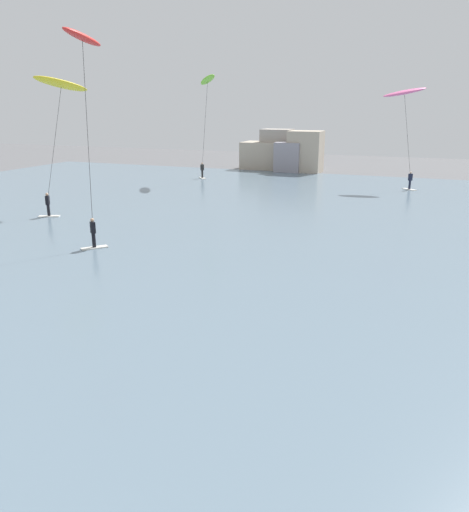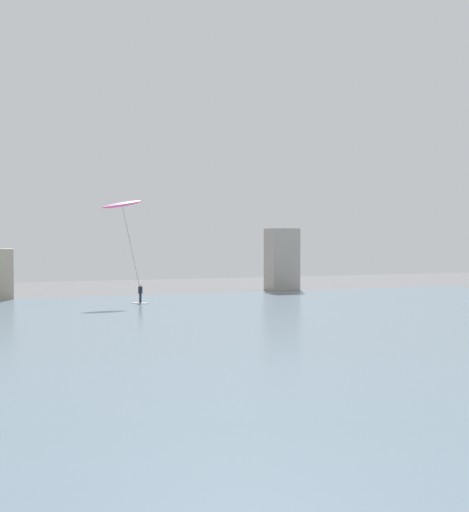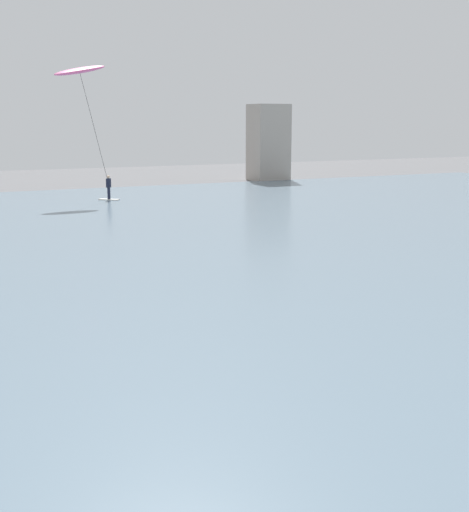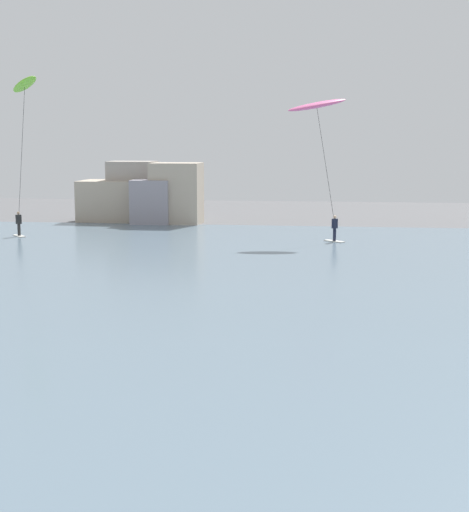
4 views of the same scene
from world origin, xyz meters
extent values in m
cube|color=slate|center=(0.00, 30.04, 0.05)|extent=(84.00, 52.00, 0.10)
cube|color=#B7A893|center=(-14.81, 58.29, 1.62)|extent=(4.40, 3.78, 3.25)
cube|color=#A89E93|center=(-13.03, 58.77, 2.37)|extent=(3.58, 2.78, 4.75)
cube|color=gray|center=(-10.85, 56.76, 1.71)|extent=(2.96, 3.32, 3.43)
cube|color=#B7A893|center=(-9.07, 56.97, 2.35)|extent=(3.73, 3.17, 4.69)
cube|color=silver|center=(-17.75, 47.50, 0.13)|extent=(1.24, 1.36, 0.06)
cylinder|color=black|center=(-17.75, 47.50, 0.55)|extent=(0.20, 0.20, 0.78)
cube|color=black|center=(-17.75, 47.50, 1.24)|extent=(0.40, 0.39, 0.60)
sphere|color=tan|center=(-17.75, 47.50, 1.65)|extent=(0.20, 0.20, 0.20)
cylinder|color=#333333|center=(-17.09, 46.87, 5.44)|extent=(1.37, 1.31, 8.51)
ellipsoid|color=#7AD133|center=(-16.42, 46.23, 9.84)|extent=(2.91, 3.06, 1.21)
cube|color=silver|center=(2.95, 47.55, 0.13)|extent=(1.36, 1.24, 0.06)
cylinder|color=#191E33|center=(2.95, 47.55, 0.55)|extent=(0.20, 0.20, 0.78)
cube|color=#191E33|center=(2.95, 47.55, 1.24)|extent=(0.39, 0.40, 0.60)
sphere|color=beige|center=(2.95, 47.55, 1.65)|extent=(0.20, 0.20, 0.20)
cylinder|color=#333333|center=(2.32, 48.28, 4.82)|extent=(1.30, 1.50, 7.26)
ellipsoid|color=pink|center=(1.69, 49.01, 8.59)|extent=(4.00, 2.25, 1.18)
camera|label=1|loc=(4.75, -0.86, 7.46)|focal=35.44mm
camera|label=2|loc=(-7.10, -4.55, 5.52)|focal=43.39mm
camera|label=3|loc=(-9.67, 2.14, 5.43)|focal=48.58mm
camera|label=4|loc=(2.71, 0.36, 6.42)|focal=52.80mm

